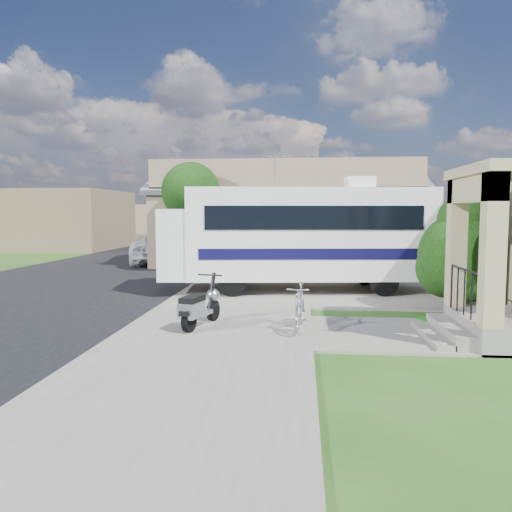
# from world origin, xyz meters

# --- Properties ---
(ground) EXTENTS (120.00, 120.00, 0.00)m
(ground) POSITION_xyz_m (0.00, 0.00, 0.00)
(ground) COLOR #1C4913
(street_slab) EXTENTS (9.00, 80.00, 0.02)m
(street_slab) POSITION_xyz_m (-7.50, 10.00, 0.01)
(street_slab) COLOR black
(street_slab) RESTS_ON ground
(sidewalk_slab) EXTENTS (4.00, 80.00, 0.06)m
(sidewalk_slab) POSITION_xyz_m (-1.00, 10.00, 0.03)
(sidewalk_slab) COLOR #68645E
(sidewalk_slab) RESTS_ON ground
(driveway_slab) EXTENTS (7.00, 6.00, 0.05)m
(driveway_slab) POSITION_xyz_m (1.50, 4.50, 0.03)
(driveway_slab) COLOR #68645E
(driveway_slab) RESTS_ON ground
(walk_slab) EXTENTS (4.00, 3.00, 0.05)m
(walk_slab) POSITION_xyz_m (3.00, -1.00, 0.03)
(walk_slab) COLOR #68645E
(walk_slab) RESTS_ON ground
(warehouse) EXTENTS (12.50, 8.40, 5.04)m
(warehouse) POSITION_xyz_m (0.00, 13.97, 1.99)
(warehouse) COLOR #79644B
(warehouse) RESTS_ON ground
(distant_bldg_far) EXTENTS (10.00, 8.00, 4.00)m
(distant_bldg_far) POSITION_xyz_m (-17.00, 22.00, 2.00)
(distant_bldg_far) COLOR brown
(distant_bldg_far) RESTS_ON ground
(distant_bldg_near) EXTENTS (8.00, 7.00, 3.20)m
(distant_bldg_near) POSITION_xyz_m (-15.00, 34.00, 1.60)
(distant_bldg_near) COLOR #79644B
(distant_bldg_near) RESTS_ON ground
(street_tree_a) EXTENTS (2.44, 2.40, 4.58)m
(street_tree_a) POSITION_xyz_m (-3.70, 9.05, 3.25)
(street_tree_a) COLOR black
(street_tree_a) RESTS_ON ground
(street_tree_b) EXTENTS (2.44, 2.40, 4.73)m
(street_tree_b) POSITION_xyz_m (-3.70, 19.05, 3.39)
(street_tree_b) COLOR black
(street_tree_b) RESTS_ON ground
(street_tree_c) EXTENTS (2.44, 2.40, 4.42)m
(street_tree_c) POSITION_xyz_m (-3.70, 28.05, 3.10)
(street_tree_c) COLOR black
(street_tree_c) RESTS_ON ground
(motorhome) EXTENTS (8.55, 3.55, 4.26)m
(motorhome) POSITION_xyz_m (0.66, 4.49, 1.83)
(motorhome) COLOR silver
(motorhome) RESTS_ON ground
(shrub) EXTENTS (2.42, 2.31, 2.98)m
(shrub) POSITION_xyz_m (4.86, 1.62, 1.52)
(shrub) COLOR black
(shrub) RESTS_ON ground
(scooter) EXTENTS (0.77, 1.65, 1.10)m
(scooter) POSITION_xyz_m (-1.40, -0.94, 0.49)
(scooter) COLOR black
(scooter) RESTS_ON ground
(bicycle) EXTENTS (0.63, 1.65, 0.97)m
(bicycle) POSITION_xyz_m (0.73, -0.91, 0.48)
(bicycle) COLOR #98989F
(bicycle) RESTS_ON ground
(pickup_truck) EXTENTS (3.65, 6.09, 1.58)m
(pickup_truck) POSITION_xyz_m (-6.12, 12.92, 0.79)
(pickup_truck) COLOR silver
(pickup_truck) RESTS_ON ground
(van) EXTENTS (2.70, 5.85, 1.66)m
(van) POSITION_xyz_m (-6.27, 19.83, 0.83)
(van) COLOR silver
(van) RESTS_ON ground
(garden_hose) EXTENTS (0.37, 0.37, 0.17)m
(garden_hose) POSITION_xyz_m (3.49, -0.17, 0.08)
(garden_hose) COLOR #166C15
(garden_hose) RESTS_ON ground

